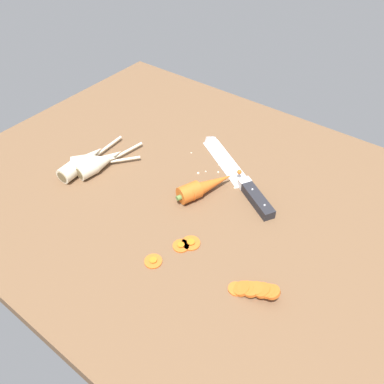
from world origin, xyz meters
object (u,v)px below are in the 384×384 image
at_px(chefs_knife, 233,170).
at_px(parsnip_mid_left, 101,162).
at_px(whole_carrot, 205,187).
at_px(parsnip_mid_right, 83,162).
at_px(carrot_slice_stray_far, 191,243).
at_px(parsnip_front, 94,161).
at_px(carrot_slice_stack, 254,290).
at_px(carrot_slice_stray_mid, 181,245).
at_px(carrot_slice_stray_near, 153,261).

relative_size(chefs_knife, parsnip_mid_left, 1.59).
height_order(whole_carrot, parsnip_mid_right, whole_carrot).
relative_size(whole_carrot, carrot_slice_stray_far, 4.40).
xyz_separation_m(whole_carrot, parsnip_mid_left, (-0.27, -0.08, -0.00)).
relative_size(parsnip_mid_left, carrot_slice_stray_far, 5.03).
bearing_deg(whole_carrot, parsnip_front, -162.07).
xyz_separation_m(carrot_slice_stack, carrot_slice_stray_mid, (-0.18, 0.01, -0.01)).
relative_size(whole_carrot, parsnip_mid_right, 0.80).
bearing_deg(whole_carrot, chefs_knife, 83.09).
relative_size(parsnip_front, carrot_slice_stack, 1.60).
xyz_separation_m(carrot_slice_stray_near, carrot_slice_stray_mid, (0.02, 0.06, -0.00)).
distance_m(chefs_knife, parsnip_mid_left, 0.34).
bearing_deg(carrot_slice_stray_far, chefs_knife, 102.01).
height_order(parsnip_mid_right, carrot_slice_stray_far, parsnip_mid_right).
bearing_deg(carrot_slice_stack, parsnip_mid_left, 170.39).
relative_size(chefs_knife, carrot_slice_stray_far, 8.00).
bearing_deg(carrot_slice_stray_mid, whole_carrot, 108.37).
bearing_deg(parsnip_front, carrot_slice_stray_far, -8.62).
xyz_separation_m(carrot_slice_stack, carrot_slice_stray_near, (-0.20, -0.06, -0.01)).
height_order(whole_carrot, carrot_slice_stray_near, whole_carrot).
distance_m(parsnip_mid_left, carrot_slice_stray_mid, 0.33).
xyz_separation_m(chefs_knife, parsnip_mid_right, (-0.32, -0.22, 0.01)).
distance_m(parsnip_mid_left, carrot_slice_stray_far, 0.34).
xyz_separation_m(parsnip_mid_left, carrot_slice_stray_mid, (0.32, -0.08, -0.02)).
distance_m(parsnip_mid_right, carrot_slice_stray_mid, 0.36).
bearing_deg(whole_carrot, parsnip_mid_right, -159.89).
relative_size(parsnip_mid_right, carrot_slice_stray_near, 6.01).
relative_size(chefs_knife, parsnip_mid_right, 1.45).
bearing_deg(parsnip_mid_left, whole_carrot, 17.58).
height_order(chefs_knife, carrot_slice_stack, carrot_slice_stack).
bearing_deg(chefs_knife, parsnip_mid_left, -145.74).
height_order(parsnip_mid_left, carrot_slice_stray_far, parsnip_mid_left).
height_order(chefs_knife, carrot_slice_stray_mid, chefs_knife).
relative_size(carrot_slice_stack, carrot_slice_stray_mid, 2.65).
height_order(parsnip_front, carrot_slice_stack, parsnip_front).
bearing_deg(carrot_slice_stray_near, chefs_knife, 93.54).
xyz_separation_m(whole_carrot, carrot_slice_stray_mid, (0.05, -0.16, -0.02)).
bearing_deg(parsnip_mid_left, chefs_knife, 34.26).
bearing_deg(carrot_slice_stray_mid, parsnip_front, 168.07).
relative_size(parsnip_mid_right, carrot_slice_stray_far, 5.51).
distance_m(parsnip_mid_right, carrot_slice_stack, 0.54).
relative_size(parsnip_mid_right, carrot_slice_stack, 2.35).
bearing_deg(carrot_slice_stack, carrot_slice_stray_mid, 178.01).
bearing_deg(whole_carrot, carrot_slice_stray_mid, -71.63).
relative_size(carrot_slice_stack, carrot_slice_stray_near, 2.56).
height_order(whole_carrot, carrot_slice_stray_far, whole_carrot).
distance_m(whole_carrot, carrot_slice_stray_far, 0.16).
relative_size(parsnip_mid_left, parsnip_mid_right, 0.91).
distance_m(parsnip_front, parsnip_mid_right, 0.03).
distance_m(chefs_knife, carrot_slice_stack, 0.35).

